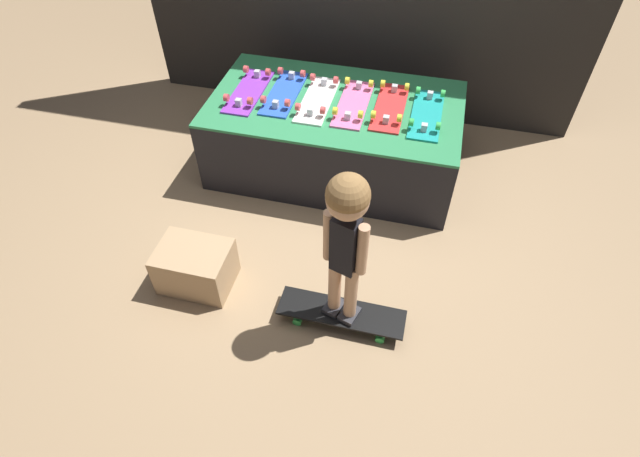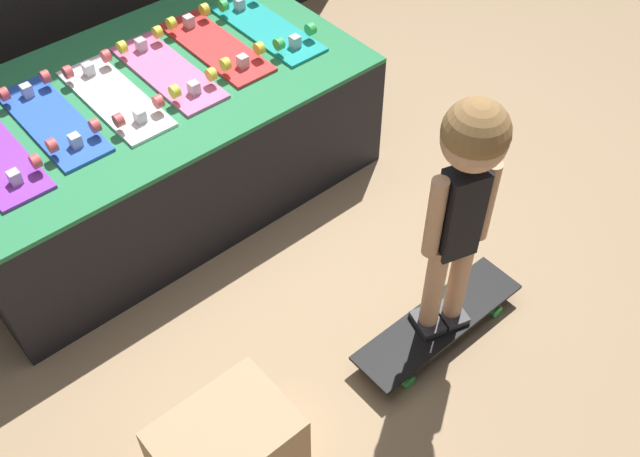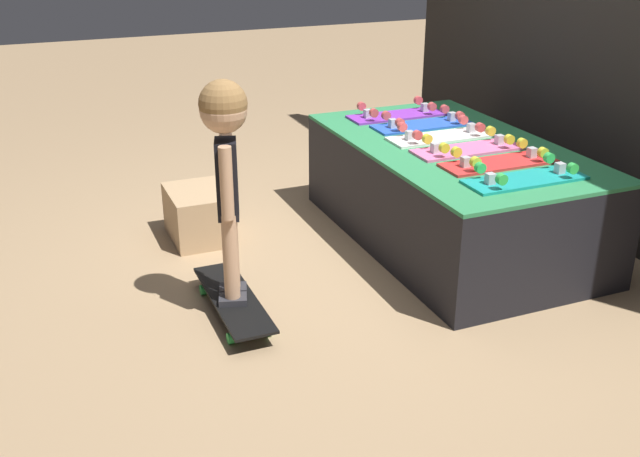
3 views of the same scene
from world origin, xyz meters
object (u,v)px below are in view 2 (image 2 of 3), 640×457
object	(u,v)px
skateboard_red_on_rack	(215,45)
child	(466,183)
skateboard_white_on_rack	(114,96)
skateboard_on_floor	(438,323)
storage_box	(228,450)
skateboard_blue_on_rack	(52,119)
skateboard_pink_on_rack	(167,70)
skateboard_teal_on_rack	(267,26)

from	to	relation	value
skateboard_red_on_rack	child	xyz separation A→B (m)	(-0.02, -1.42, 0.22)
skateboard_white_on_rack	skateboard_on_floor	xyz separation A→B (m)	(0.49, -1.38, -0.52)
skateboard_red_on_rack	storage_box	bearing A→B (deg)	-125.34
skateboard_on_floor	storage_box	size ratio (longest dim) A/B	1.71
child	storage_box	size ratio (longest dim) A/B	2.36
skateboard_blue_on_rack	skateboard_pink_on_rack	distance (m)	0.51
skateboard_white_on_rack	storage_box	size ratio (longest dim) A/B	1.39
skateboard_teal_on_rack	skateboard_on_floor	bearing A→B (deg)	-101.38
skateboard_red_on_rack	skateboard_teal_on_rack	xyz separation A→B (m)	(0.26, -0.03, 0.00)
skateboard_blue_on_rack	skateboard_pink_on_rack	bearing A→B (deg)	-1.82
child	skateboard_red_on_rack	bearing A→B (deg)	105.91
skateboard_white_on_rack	skateboard_teal_on_rack	distance (m)	0.77
storage_box	skateboard_red_on_rack	bearing A→B (deg)	54.66
child	skateboard_pink_on_rack	bearing A→B (deg)	116.36
skateboard_red_on_rack	storage_box	distance (m)	1.71
skateboard_pink_on_rack	skateboard_teal_on_rack	xyz separation A→B (m)	(0.51, -0.01, 0.00)
skateboard_red_on_rack	child	world-z (taller)	child
skateboard_white_on_rack	child	xyz separation A→B (m)	(0.49, -1.38, 0.22)
skateboard_blue_on_rack	skateboard_on_floor	size ratio (longest dim) A/B	0.82
skateboard_white_on_rack	storage_box	distance (m)	1.46
skateboard_white_on_rack	skateboard_red_on_rack	distance (m)	0.52
skateboard_pink_on_rack	skateboard_on_floor	bearing A→B (deg)	-80.47
skateboard_on_floor	skateboard_red_on_rack	bearing A→B (deg)	89.09
skateboard_pink_on_rack	skateboard_red_on_rack	bearing A→B (deg)	4.54
skateboard_blue_on_rack	skateboard_on_floor	world-z (taller)	skateboard_blue_on_rack
skateboard_blue_on_rack	storage_box	distance (m)	1.43
skateboard_on_floor	storage_box	bearing A→B (deg)	175.88
skateboard_red_on_rack	skateboard_teal_on_rack	world-z (taller)	same
skateboard_teal_on_rack	storage_box	xyz separation A→B (m)	(-1.21, -1.32, -0.45)
skateboard_blue_on_rack	skateboard_red_on_rack	distance (m)	0.77
skateboard_white_on_rack	skateboard_teal_on_rack	xyz separation A→B (m)	(0.77, 0.01, 0.00)
skateboard_blue_on_rack	skateboard_teal_on_rack	distance (m)	1.03
skateboard_teal_on_rack	child	distance (m)	1.43
skateboard_on_floor	child	distance (m)	0.74
skateboard_teal_on_rack	storage_box	size ratio (longest dim) A/B	1.39
skateboard_red_on_rack	storage_box	world-z (taller)	skateboard_red_on_rack
skateboard_white_on_rack	skateboard_red_on_rack	bearing A→B (deg)	3.74
skateboard_blue_on_rack	skateboard_white_on_rack	world-z (taller)	same
skateboard_on_floor	storage_box	world-z (taller)	storage_box
skateboard_on_floor	skateboard_pink_on_rack	bearing A→B (deg)	99.53
skateboard_pink_on_rack	skateboard_teal_on_rack	world-z (taller)	same
skateboard_pink_on_rack	skateboard_red_on_rack	size ratio (longest dim) A/B	1.00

